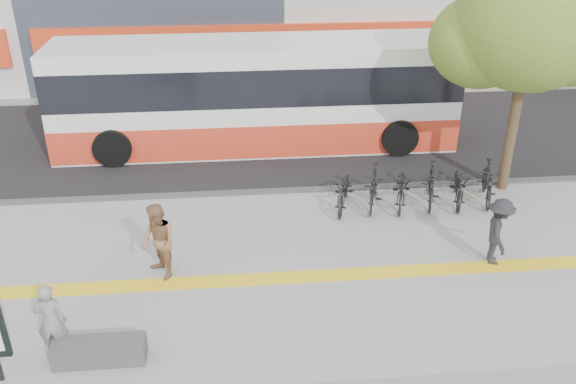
{
  "coord_description": "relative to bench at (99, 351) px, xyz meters",
  "views": [
    {
      "loc": [
        -0.06,
        -9.64,
        7.69
      ],
      "look_at": [
        1.02,
        2.0,
        1.63
      ],
      "focal_mm": 37.92,
      "sensor_mm": 36.0,
      "label": 1
    }
  ],
  "objects": [
    {
      "name": "ground",
      "position": [
        2.6,
        1.2,
        -0.3
      ],
      "size": [
        120.0,
        120.0,
        0.0
      ],
      "primitive_type": "plane",
      "color": "slate",
      "rests_on": "ground"
    },
    {
      "name": "sidewalk",
      "position": [
        2.6,
        2.7,
        -0.27
      ],
      "size": [
        40.0,
        7.0,
        0.08
      ],
      "primitive_type": "cube",
      "color": "slate",
      "rests_on": "ground"
    },
    {
      "name": "tactile_strip",
      "position": [
        2.6,
        2.2,
        -0.22
      ],
      "size": [
        40.0,
        0.45,
        0.01
      ],
      "primitive_type": "cube",
      "color": "yellow",
      "rests_on": "sidewalk"
    },
    {
      "name": "street",
      "position": [
        2.6,
        10.2,
        -0.28
      ],
      "size": [
        40.0,
        8.0,
        0.06
      ],
      "primitive_type": "cube",
      "color": "black",
      "rests_on": "ground"
    },
    {
      "name": "curb",
      "position": [
        2.6,
        6.2,
        -0.23
      ],
      "size": [
        40.0,
        0.25,
        0.14
      ],
      "primitive_type": "cube",
      "color": "#3D3D3F",
      "rests_on": "ground"
    },
    {
      "name": "bench",
      "position": [
        0.0,
        0.0,
        0.0
      ],
      "size": [
        1.6,
        0.45,
        0.45
      ],
      "primitive_type": "cube",
      "color": "#3D3D3F",
      "rests_on": "sidewalk"
    },
    {
      "name": "street_tree",
      "position": [
        9.78,
        6.02,
        4.21
      ],
      "size": [
        4.4,
        3.8,
        6.31
      ],
      "color": "#3A2B1A",
      "rests_on": "sidewalk"
    },
    {
      "name": "bus",
      "position": [
        3.22,
        9.7,
        1.3
      ],
      "size": [
        12.32,
        2.92,
        3.28
      ],
      "color": "silver",
      "rests_on": "street"
    },
    {
      "name": "bicycle_row",
      "position": [
        7.12,
        5.2,
        0.28
      ],
      "size": [
        4.85,
        1.94,
        1.07
      ],
      "color": "black",
      "rests_on": "sidewalk"
    },
    {
      "name": "seated_woman",
      "position": [
        -0.8,
        0.26,
        0.52
      ],
      "size": [
        0.55,
        0.36,
        1.49
      ],
      "primitive_type": "imported",
      "rotation": [
        0.0,
        0.0,
        3.14
      ],
      "color": "black",
      "rests_on": "sidewalk"
    },
    {
      "name": "pedestrian_tan",
      "position": [
        0.84,
        2.53,
        0.62
      ],
      "size": [
        0.98,
        1.04,
        1.7
      ],
      "primitive_type": "imported",
      "rotation": [
        0.0,
        0.0,
        -1.01
      ],
      "color": "#8A6242",
      "rests_on": "sidewalk"
    },
    {
      "name": "pedestrian_dark",
      "position": [
        8.14,
        2.39,
        0.55
      ],
      "size": [
        0.77,
        1.1,
        1.55
      ],
      "primitive_type": "imported",
      "rotation": [
        0.0,
        0.0,
        1.36
      ],
      "color": "black",
      "rests_on": "sidewalk"
    }
  ]
}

